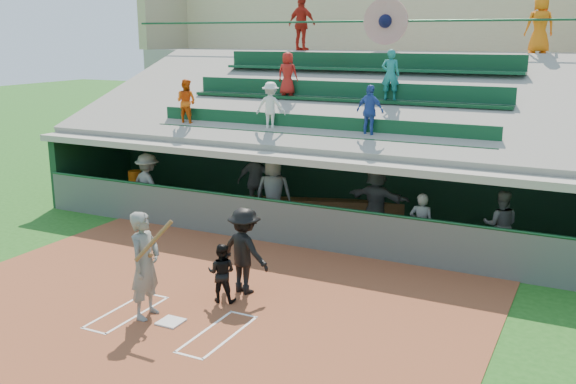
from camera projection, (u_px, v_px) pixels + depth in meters
The scene contains 21 objects.
ground at pixel (171, 324), 11.79m from camera, with size 100.00×100.00×0.00m, color #1B5217.
dirt_slab at pixel (187, 313), 12.23m from camera, with size 11.00×9.00×0.02m, color brown.
home_plate at pixel (171, 322), 11.79m from camera, with size 0.43×0.43×0.03m, color silver.
batters_box_chalk at pixel (171, 322), 11.79m from camera, with size 2.65×1.85×0.01m.
dugout_floor at pixel (319, 227), 17.66m from camera, with size 16.00×3.50×0.04m, color gray.
concourse_slab at pixel (396, 117), 22.98m from camera, with size 20.00×3.00×4.60m, color gray.
grandstand at pixel (367, 129), 20.40m from camera, with size 20.40×10.40×7.80m.
batter_at_plate at pixel (145, 265), 11.83m from camera, with size 0.90×0.81×2.03m.
catcher at pixel (222, 273), 12.62m from camera, with size 0.58×0.45×1.19m, color black.
home_umpire at pixel (245, 251), 13.00m from camera, with size 1.15×0.66×1.78m, color black.
dugout_bench at pixel (337, 208), 18.64m from camera, with size 15.40×0.46×0.46m, color olive.
white_table at pixel (133, 195), 19.77m from camera, with size 0.77×0.58×0.67m, color silver.
water_cooler at pixel (135, 177), 19.64m from camera, with size 0.41×0.41×0.41m, color #DA5F0C.
dugout_player_a at pixel (148, 186), 18.37m from camera, with size 1.20×0.69×1.85m, color #60635D.
dugout_player_b at pixel (256, 182), 18.63m from camera, with size 1.13×0.47×1.93m, color #5A5C57.
dugout_player_c at pixel (274, 192), 17.29m from camera, with size 0.97×0.63×1.98m, color #61635E.
dugout_player_d at pixel (376, 200), 16.72m from camera, with size 1.72×0.55×1.85m, color #50524E.
dugout_player_e at pixel (421, 225), 15.07m from camera, with size 0.57×0.37×1.55m, color #60625D.
dugout_player_f at pixel (500, 225), 14.93m from camera, with size 0.80×0.62×1.64m, color #565954.
concourse_staff_a at pixel (302, 24), 22.70m from camera, with size 1.10×0.46×1.88m, color #B22014.
concourse_staff_b at pixel (540, 25), 19.14m from camera, with size 0.84×0.55×1.72m, color orange.
Camera 1 is at (6.78, -8.77, 5.17)m, focal length 40.00 mm.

